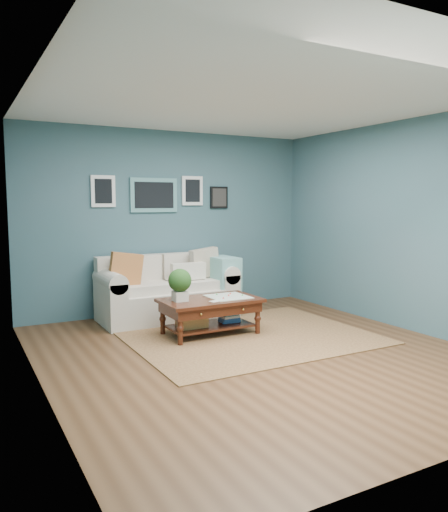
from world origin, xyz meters
TOP-DOWN VIEW (x-y plane):
  - room_shell at (-0.00, 0.06)m, footprint 5.00×5.02m
  - area_rug at (0.26, 0.63)m, footprint 2.87×2.30m
  - loveseat at (-0.17, 2.03)m, footprint 1.94×0.88m
  - coffee_table at (-0.18, 0.95)m, footprint 1.21×0.71m

SIDE VIEW (x-z plane):
  - area_rug at x=0.26m, z-range 0.00..0.01m
  - coffee_table at x=-0.18m, z-range -0.05..0.80m
  - loveseat at x=-0.17m, z-range -0.09..0.90m
  - room_shell at x=0.00m, z-range 0.01..2.71m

